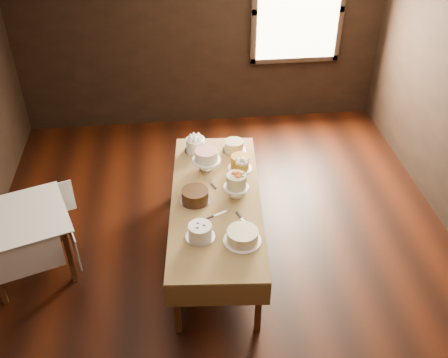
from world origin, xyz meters
TOP-DOWN VIEW (x-y plane):
  - floor at (0.00, 0.00)m, footprint 5.00×6.00m
  - wall_back at (0.00, 3.00)m, footprint 5.00×0.02m
  - window at (1.30, 2.94)m, footprint 1.10×0.05m
  - display_table at (-0.08, 0.24)m, footprint 1.06×2.30m
  - side_table at (-1.94, 0.16)m, footprint 1.06×1.06m
  - cake_meringue at (-0.22, 1.11)m, footprint 0.25×0.25m
  - cake_speckled at (0.21, 1.06)m, footprint 0.28×0.28m
  - cake_lattice at (-0.12, 0.75)m, footprint 0.31×0.31m
  - cake_caramel at (0.23, 0.71)m, footprint 0.26×0.26m
  - cake_chocolate at (-0.28, 0.23)m, footprint 0.32×0.32m
  - cake_flowers at (0.13, 0.26)m, footprint 0.25×0.25m
  - cake_swirl at (-0.27, -0.30)m, footprint 0.30×0.30m
  - cake_cream at (0.10, -0.40)m, footprint 0.39×0.39m
  - cake_server_a at (-0.06, 0.00)m, footprint 0.23×0.13m
  - cake_server_b at (0.15, -0.15)m, footprint 0.11×0.23m
  - cake_server_c at (-0.13, 0.54)m, footprint 0.12×0.23m
  - cake_server_d at (0.17, 0.44)m, footprint 0.19×0.19m
  - flower_vase at (0.20, 0.38)m, footprint 0.19×0.19m
  - flower_bouquet at (0.20, 0.38)m, footprint 0.14×0.14m

SIDE VIEW (x-z plane):
  - floor at x=0.00m, z-range -0.01..0.01m
  - side_table at x=-1.94m, z-range 0.27..0.97m
  - display_table at x=-0.08m, z-range 0.29..0.99m
  - cake_server_a at x=-0.06m, z-range 0.69..0.70m
  - cake_server_b at x=0.15m, z-range 0.69..0.70m
  - cake_server_c at x=-0.13m, z-range 0.69..0.70m
  - cake_server_d at x=0.17m, z-range 0.69..0.70m
  - cake_cream at x=0.10m, z-range 0.69..0.81m
  - cake_speckled at x=0.21m, z-range 0.69..0.81m
  - cake_chocolate at x=-0.28m, z-range 0.69..0.81m
  - cake_swirl at x=-0.27m, z-range 0.69..0.82m
  - flower_vase at x=0.20m, z-range 0.69..0.83m
  - cake_caramel at x=0.23m, z-range 0.69..0.85m
  - cake_meringue at x=-0.22m, z-range 0.69..0.85m
  - cake_lattice at x=-0.12m, z-range 0.68..0.91m
  - cake_flowers at x=0.13m, z-range 0.67..0.93m
  - flower_bouquet at x=0.20m, z-range 0.85..1.05m
  - wall_back at x=0.00m, z-range 0.00..2.80m
  - window at x=1.30m, z-range 0.95..2.25m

